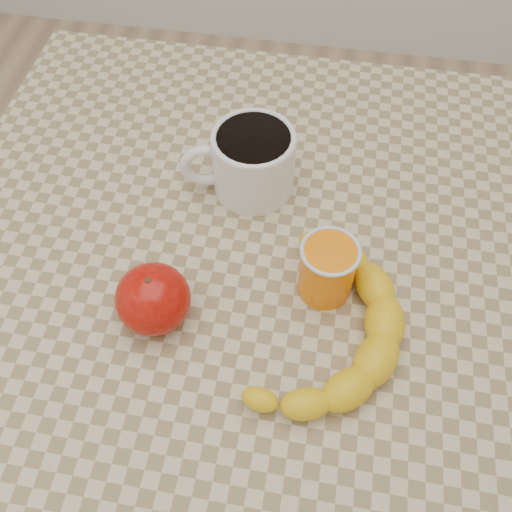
% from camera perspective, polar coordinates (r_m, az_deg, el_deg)
% --- Properties ---
extents(ground, '(3.00, 3.00, 0.00)m').
position_cam_1_polar(ground, '(1.36, 0.00, -18.73)').
color(ground, tan).
rests_on(ground, ground).
extents(table, '(0.80, 0.80, 0.75)m').
position_cam_1_polar(table, '(0.74, 0.00, -4.64)').
color(table, tan).
rests_on(table, ground).
extents(coffee_mug, '(0.15, 0.12, 0.09)m').
position_cam_1_polar(coffee_mug, '(0.71, -0.49, 9.59)').
color(coffee_mug, white).
rests_on(coffee_mug, table).
extents(orange_juice_glass, '(0.06, 0.06, 0.08)m').
position_cam_1_polar(orange_juice_glass, '(0.62, 7.16, -1.29)').
color(orange_juice_glass, orange).
rests_on(orange_juice_glass, table).
extents(apple, '(0.08, 0.08, 0.07)m').
position_cam_1_polar(apple, '(0.61, -10.25, -4.24)').
color(apple, '#8E0604').
rests_on(apple, table).
extents(banana, '(0.36, 0.39, 0.04)m').
position_cam_1_polar(banana, '(0.61, 7.02, -7.17)').
color(banana, yellow).
rests_on(banana, table).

